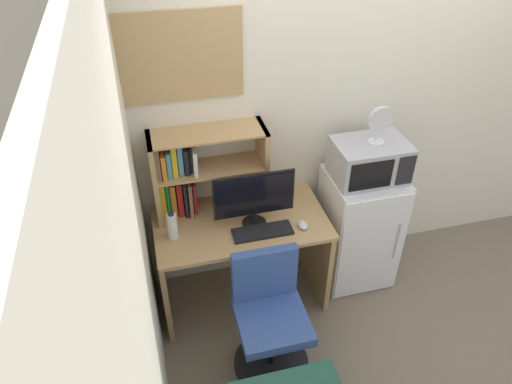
% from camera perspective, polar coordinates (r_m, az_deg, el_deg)
% --- Properties ---
extents(wall_back, '(6.40, 0.04, 2.60)m').
position_cam_1_polar(wall_back, '(3.74, 17.77, 9.87)').
color(wall_back, silver).
rests_on(wall_back, ground_plane).
extents(wall_left, '(0.04, 4.40, 2.60)m').
position_cam_1_polar(wall_left, '(1.98, -13.18, -17.27)').
color(wall_left, silver).
rests_on(wall_left, ground_plane).
extents(desk, '(1.18, 0.66, 0.76)m').
position_cam_1_polar(desk, '(3.45, -1.76, -6.46)').
color(desk, tan).
rests_on(desk, ground_plane).
extents(hutch_bookshelf, '(0.77, 0.27, 0.61)m').
position_cam_1_polar(hutch_bookshelf, '(3.23, -7.74, 2.44)').
color(hutch_bookshelf, tan).
rests_on(hutch_bookshelf, desk).
extents(monitor, '(0.54, 0.16, 0.40)m').
position_cam_1_polar(monitor, '(3.12, -0.22, -0.61)').
color(monitor, black).
rests_on(monitor, desk).
extents(keyboard, '(0.40, 0.14, 0.02)m').
position_cam_1_polar(keyboard, '(3.19, 0.78, -4.72)').
color(keyboard, black).
rests_on(keyboard, desk).
extents(computer_mouse, '(0.06, 0.09, 0.04)m').
position_cam_1_polar(computer_mouse, '(3.24, 5.57, -3.92)').
color(computer_mouse, silver).
rests_on(computer_mouse, desk).
extents(water_bottle, '(0.07, 0.07, 0.21)m').
position_cam_1_polar(water_bottle, '(3.15, -9.89, -3.95)').
color(water_bottle, silver).
rests_on(water_bottle, desk).
extents(mini_fridge, '(0.52, 0.50, 0.95)m').
position_cam_1_polar(mini_fridge, '(3.75, 12.07, -4.19)').
color(mini_fridge, white).
rests_on(mini_fridge, ground_plane).
extents(microwave, '(0.50, 0.36, 0.27)m').
position_cam_1_polar(microwave, '(3.40, 13.32, 3.68)').
color(microwave, '#ADADB2').
rests_on(microwave, mini_fridge).
extents(desk_fan, '(0.17, 0.11, 0.27)m').
position_cam_1_polar(desk_fan, '(3.26, 14.48, 7.96)').
color(desk_fan, silver).
rests_on(desk_fan, microwave).
extents(desk_chair, '(0.50, 0.50, 0.87)m').
position_cam_1_polar(desk_chair, '(3.17, 1.66, -15.16)').
color(desk_chair, black).
rests_on(desk_chair, ground_plane).
extents(wall_corkboard, '(0.78, 0.02, 0.55)m').
position_cam_1_polar(wall_corkboard, '(2.99, -9.20, 15.50)').
color(wall_corkboard, tan).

